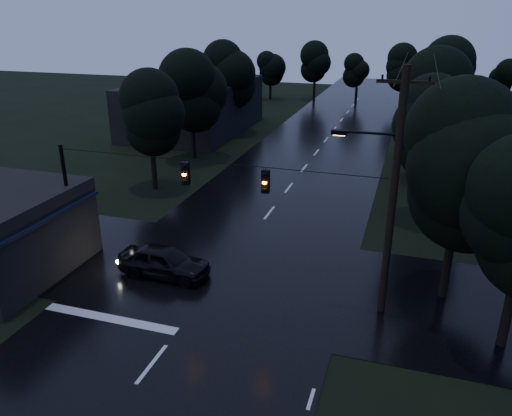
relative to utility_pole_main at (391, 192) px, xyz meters
The scene contains 16 objects.
main_road 21.06m from the utility_pole_main, 111.30° to the left, with size 12.00×120.00×0.02m, color black.
cross_street 9.14m from the utility_pole_main, behind, with size 60.00×9.00×0.02m, color black.
building_far_right 24.12m from the utility_pole_main, 74.01° to the left, with size 10.00×14.00×4.40m, color black.
building_far_left 36.15m from the utility_pole_main, 126.44° to the left, with size 10.00×16.00×5.00m, color black.
utility_pole_main is the anchor object (origin of this frame).
utility_pole_far 17.08m from the utility_pole_main, 87.00° to the left, with size 2.00×0.30×7.50m.
anchor_pole_left 15.08m from the utility_pole_main, behind, with size 0.18×0.18×6.00m, color black.
span_signals 6.85m from the utility_pole_main, behind, with size 15.00×0.37×1.12m.
tree_corner_near 3.35m from the utility_pole_main, 37.67° to the left, with size 4.48×4.48×9.44m.
tree_left_a 19.76m from the utility_pole_main, 146.16° to the left, with size 3.92×3.92×8.26m.
tree_left_b 25.50m from the utility_pole_main, 131.84° to the left, with size 4.20×4.20×8.85m.
tree_left_c 33.94m from the utility_pole_main, 121.27° to the left, with size 4.48×4.48×9.44m.
tree_right_a 11.12m from the utility_pole_main, 81.77° to the left, with size 4.20×4.20×8.85m.
tree_right_b 19.14m from the utility_pole_main, 83.42° to the left, with size 4.48×4.48×9.44m.
tree_right_c 29.16m from the utility_pole_main, 84.50° to the left, with size 4.76×4.76×10.03m.
car 10.92m from the utility_pole_main, behind, with size 1.76×4.37×1.49m, color black.
Camera 1 is at (7.91, -7.66, 11.71)m, focal length 35.00 mm.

